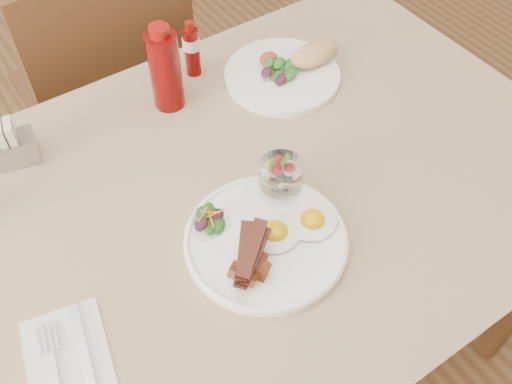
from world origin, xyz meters
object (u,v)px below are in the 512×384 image
(table, at_px, (241,221))
(main_plate, at_px, (266,241))
(sugar_caddy, at_px, (6,147))
(hot_sauce_bottle, at_px, (192,49))
(fruit_cup, at_px, (281,174))
(chair_far, at_px, (111,90))
(second_plate, at_px, (290,69))
(ketchup_bottle, at_px, (165,70))

(table, height_order, main_plate, main_plate)
(main_plate, xyz_separation_m, sugar_caddy, (-0.30, 0.43, 0.03))
(hot_sauce_bottle, distance_m, sugar_caddy, 0.43)
(table, relative_size, fruit_cup, 16.65)
(main_plate, height_order, hot_sauce_bottle, hot_sauce_bottle)
(chair_far, xyz_separation_m, main_plate, (-0.03, -0.78, 0.24))
(chair_far, xyz_separation_m, second_plate, (0.27, -0.44, 0.24))
(hot_sauce_bottle, bearing_deg, chair_far, 107.90)
(table, relative_size, chair_far, 1.43)
(main_plate, bearing_deg, hot_sauce_bottle, 74.64)
(ketchup_bottle, bearing_deg, second_plate, -14.51)
(table, xyz_separation_m, main_plate, (-0.03, -0.12, 0.10))
(table, height_order, ketchup_bottle, ketchup_bottle)
(fruit_cup, distance_m, sugar_caddy, 0.52)
(fruit_cup, bearing_deg, sugar_caddy, 136.43)
(main_plate, bearing_deg, ketchup_bottle, 85.00)
(table, height_order, chair_far, chair_far)
(second_plate, relative_size, ketchup_bottle, 1.46)
(main_plate, bearing_deg, chair_far, 88.15)
(hot_sauce_bottle, bearing_deg, fruit_cup, -96.74)
(chair_far, height_order, sugar_caddy, chair_far)
(table, bearing_deg, ketchup_bottle, 87.96)
(main_plate, distance_m, second_plate, 0.45)
(ketchup_bottle, bearing_deg, hot_sauce_bottle, 32.54)
(table, height_order, hot_sauce_bottle, hot_sauce_bottle)
(chair_far, bearing_deg, second_plate, -58.50)
(sugar_caddy, bearing_deg, second_plate, 5.27)
(chair_far, bearing_deg, sugar_caddy, -132.49)
(hot_sauce_bottle, bearing_deg, sugar_caddy, -175.50)
(main_plate, xyz_separation_m, fruit_cup, (0.08, 0.07, 0.05))
(main_plate, xyz_separation_m, hot_sauce_bottle, (0.13, 0.47, 0.05))
(fruit_cup, bearing_deg, chair_far, 94.52)
(ketchup_bottle, xyz_separation_m, sugar_caddy, (-0.33, 0.03, -0.05))
(hot_sauce_bottle, bearing_deg, ketchup_bottle, -147.46)
(second_plate, distance_m, sugar_caddy, 0.60)
(table, xyz_separation_m, hot_sauce_bottle, (0.10, 0.35, 0.15))
(table, xyz_separation_m, sugar_caddy, (-0.32, 0.31, 0.13))
(chair_far, distance_m, fruit_cup, 0.77)
(ketchup_bottle, distance_m, sugar_caddy, 0.34)
(second_plate, relative_size, sugar_caddy, 2.45)
(ketchup_bottle, bearing_deg, chair_far, 91.56)
(main_plate, relative_size, ketchup_bottle, 1.48)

